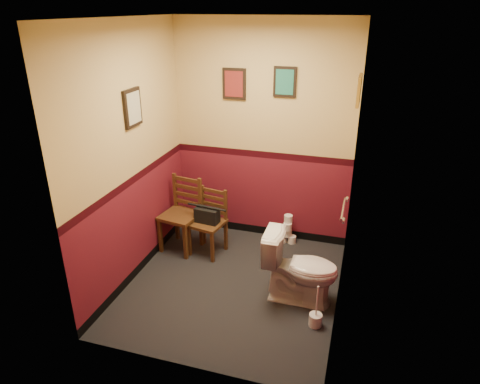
# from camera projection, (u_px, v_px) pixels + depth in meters

# --- Properties ---
(floor) EXTENTS (2.20, 2.40, 0.00)m
(floor) POSITION_uv_depth(u_px,v_px,m) (233.00, 285.00, 4.65)
(floor) COLOR black
(floor) RESTS_ON ground
(ceiling) EXTENTS (2.20, 2.40, 0.00)m
(ceiling) POSITION_uv_depth(u_px,v_px,m) (231.00, 17.00, 3.57)
(ceiling) COLOR silver
(ceiling) RESTS_ON ground
(wall_back) EXTENTS (2.20, 0.00, 2.70)m
(wall_back) POSITION_uv_depth(u_px,v_px,m) (263.00, 135.00, 5.17)
(wall_back) COLOR maroon
(wall_back) RESTS_ON ground
(wall_front) EXTENTS (2.20, 0.00, 2.70)m
(wall_front) POSITION_uv_depth(u_px,v_px,m) (182.00, 225.00, 3.06)
(wall_front) COLOR maroon
(wall_front) RESTS_ON ground
(wall_left) EXTENTS (0.00, 2.40, 2.70)m
(wall_left) POSITION_uv_depth(u_px,v_px,m) (131.00, 158.00, 4.40)
(wall_left) COLOR maroon
(wall_left) RESTS_ON ground
(wall_right) EXTENTS (0.00, 2.40, 2.70)m
(wall_right) POSITION_uv_depth(u_px,v_px,m) (350.00, 181.00, 3.82)
(wall_right) COLOR maroon
(wall_right) RESTS_ON ground
(grab_bar) EXTENTS (0.05, 0.56, 0.06)m
(grab_bar) POSITION_uv_depth(u_px,v_px,m) (344.00, 209.00, 4.21)
(grab_bar) COLOR silver
(grab_bar) RESTS_ON wall_right
(framed_print_back_a) EXTENTS (0.28, 0.04, 0.36)m
(framed_print_back_a) POSITION_uv_depth(u_px,v_px,m) (234.00, 84.00, 5.00)
(framed_print_back_a) COLOR black
(framed_print_back_a) RESTS_ON wall_back
(framed_print_back_b) EXTENTS (0.26, 0.04, 0.34)m
(framed_print_back_b) POSITION_uv_depth(u_px,v_px,m) (285.00, 82.00, 4.82)
(framed_print_back_b) COLOR black
(framed_print_back_b) RESTS_ON wall_back
(framed_print_left) EXTENTS (0.04, 0.30, 0.38)m
(framed_print_left) POSITION_uv_depth(u_px,v_px,m) (133.00, 108.00, 4.28)
(framed_print_left) COLOR black
(framed_print_left) RESTS_ON wall_left
(framed_print_right) EXTENTS (0.04, 0.34, 0.28)m
(framed_print_right) POSITION_uv_depth(u_px,v_px,m) (359.00, 90.00, 4.07)
(framed_print_right) COLOR olive
(framed_print_right) RESTS_ON wall_right
(toilet) EXTENTS (0.76, 0.43, 0.74)m
(toilet) POSITION_uv_depth(u_px,v_px,m) (301.00, 269.00, 4.28)
(toilet) COLOR white
(toilet) RESTS_ON floor
(toilet_brush) EXTENTS (0.12, 0.12, 0.45)m
(toilet_brush) POSITION_uv_depth(u_px,v_px,m) (315.00, 319.00, 4.04)
(toilet_brush) COLOR silver
(toilet_brush) RESTS_ON floor
(chair_left) EXTENTS (0.49, 0.49, 0.91)m
(chair_left) POSITION_uv_depth(u_px,v_px,m) (182.00, 214.00, 5.21)
(chair_left) COLOR #472A15
(chair_left) RESTS_ON floor
(chair_right) EXTENTS (0.44, 0.44, 0.80)m
(chair_right) POSITION_uv_depth(u_px,v_px,m) (209.00, 222.00, 5.14)
(chair_right) COLOR #472A15
(chair_right) RESTS_ON floor
(handbag) EXTENTS (0.30, 0.17, 0.21)m
(handbag) POSITION_uv_depth(u_px,v_px,m) (207.00, 215.00, 5.07)
(handbag) COLOR black
(handbag) RESTS_ON chair_right
(tp_stack) EXTENTS (0.22, 0.13, 0.38)m
(tp_stack) POSITION_uv_depth(u_px,v_px,m) (288.00, 231.00, 5.42)
(tp_stack) COLOR silver
(tp_stack) RESTS_ON floor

